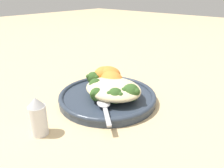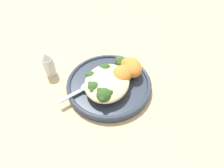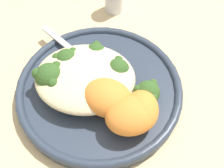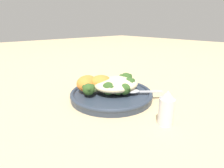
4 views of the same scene
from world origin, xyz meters
TOP-DOWN VIEW (x-y plane):
  - ground_plane at (0.00, 0.00)m, footprint 4.00×4.00m
  - plate at (0.00, -0.00)m, footprint 0.24×0.24m
  - quinoa_mound at (-0.02, -0.00)m, footprint 0.14×0.12m
  - broccoli_stalk_0 at (0.04, -0.02)m, footprint 0.11×0.05m
  - broccoli_stalk_1 at (0.02, 0.01)m, footprint 0.06×0.09m
  - broccoli_stalk_2 at (0.00, 0.02)m, footprint 0.04×0.09m
  - broccoli_stalk_3 at (-0.01, 0.03)m, footprint 0.03×0.11m
  - broccoli_stalk_4 at (-0.04, 0.02)m, footprint 0.07×0.09m
  - broccoli_stalk_5 at (-0.06, -0.01)m, footprint 0.11×0.06m
  - sweet_potato_chunk_0 at (0.06, -0.05)m, footprint 0.05×0.06m
  - sweet_potato_chunk_1 at (0.01, -0.03)m, footprint 0.08×0.07m
  - sweet_potato_chunk_2 at (0.05, -0.05)m, footprint 0.04×0.05m
  - sweet_potato_chunk_3 at (0.05, -0.05)m, footprint 0.08×0.07m
  - spoon at (-0.04, 0.05)m, footprint 0.09×0.08m
  - salt_shaker at (0.01, 0.18)m, footprint 0.03×0.03m

SIDE VIEW (x-z plane):
  - ground_plane at x=0.00m, z-range 0.00..0.00m
  - plate at x=0.00m, z-range 0.00..0.02m
  - spoon at x=-0.04m, z-range 0.02..0.03m
  - broccoli_stalk_2 at x=0.00m, z-range 0.02..0.05m
  - broccoli_stalk_3 at x=-0.01m, z-range 0.02..0.05m
  - broccoli_stalk_0 at x=0.04m, z-range 0.02..0.05m
  - sweet_potato_chunk_2 at x=0.05m, z-range 0.02..0.05m
  - broccoli_stalk_1 at x=0.02m, z-range 0.02..0.05m
  - salt_shaker at x=0.01m, z-range 0.00..0.08m
  - broccoli_stalk_4 at x=-0.04m, z-range 0.02..0.06m
  - quinoa_mound at x=-0.02m, z-range 0.02..0.06m
  - broccoli_stalk_5 at x=-0.06m, z-range 0.02..0.06m
  - sweet_potato_chunk_0 at x=0.06m, z-range 0.02..0.06m
  - sweet_potato_chunk_1 at x=0.01m, z-range 0.02..0.06m
  - sweet_potato_chunk_3 at x=0.05m, z-range 0.02..0.06m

